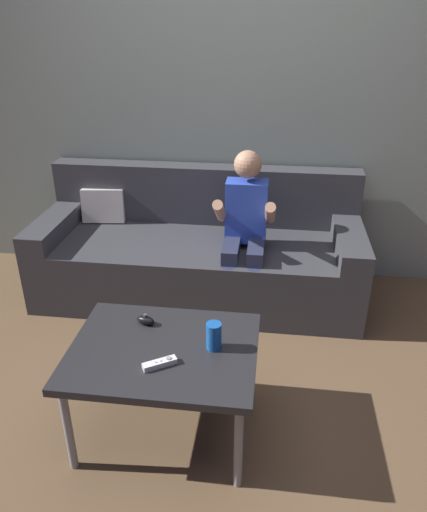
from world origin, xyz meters
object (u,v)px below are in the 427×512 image
at_px(coffee_table, 164,356).
at_px(nunchuk_black, 146,320).
at_px(couch, 198,254).
at_px(game_remote_white_near_edge, 160,363).
at_px(person_seated_on_couch, 245,227).
at_px(soda_can, 214,336).

bearing_deg(coffee_table, nunchuk_black, 125.50).
distance_m(couch, coffee_table, 1.27).
relative_size(couch, coffee_table, 2.62).
distance_m(couch, game_remote_white_near_edge, 1.40).
bearing_deg(couch, game_remote_white_near_edge, -87.41).
bearing_deg(couch, person_seated_on_couch, -30.07).
bearing_deg(person_seated_on_couch, coffee_table, -103.90).
bearing_deg(couch, soda_can, -78.01).
bearing_deg(nunchuk_black, soda_can, -22.38).
height_order(couch, game_remote_white_near_edge, couch).
bearing_deg(soda_can, person_seated_on_couch, 87.06).
xyz_separation_m(couch, coffee_table, (0.05, -1.27, 0.14)).
bearing_deg(game_remote_white_near_edge, person_seated_on_couch, 78.01).
relative_size(coffee_table, game_remote_white_near_edge, 5.79).
bearing_deg(person_seated_on_couch, game_remote_white_near_edge, -101.99).
height_order(couch, person_seated_on_couch, person_seated_on_couch).
distance_m(couch, soda_can, 1.29).
distance_m(person_seated_on_couch, game_remote_white_near_edge, 1.23).
relative_size(person_seated_on_couch, game_remote_white_near_edge, 7.35).
height_order(nunchuk_black, soda_can, soda_can).
xyz_separation_m(game_remote_white_near_edge, nunchuk_black, (-0.13, 0.28, 0.01)).
bearing_deg(coffee_table, game_remote_white_near_edge, -83.58).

